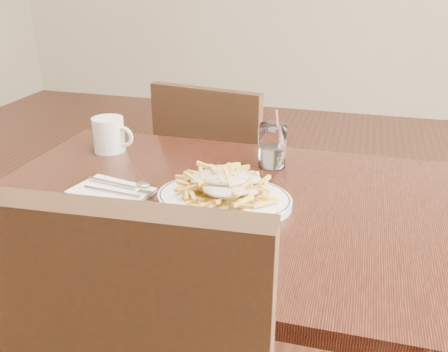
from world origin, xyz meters
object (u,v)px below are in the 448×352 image
(loaded_fries, at_px, (224,181))
(chair_far, at_px, (218,181))
(table, at_px, (226,228))
(water_glass, at_px, (273,149))
(coffee_mug, at_px, (109,135))
(fries_plate, at_px, (224,199))

(loaded_fries, bearing_deg, chair_far, 107.55)
(table, relative_size, water_glass, 7.29)
(chair_far, bearing_deg, water_glass, -55.54)
(chair_far, distance_m, loaded_fries, 0.75)
(water_glass, bearing_deg, chair_far, 124.46)
(water_glass, relative_size, coffee_mug, 1.26)
(chair_far, bearing_deg, table, -72.06)
(table, relative_size, chair_far, 1.36)
(fries_plate, height_order, coffee_mug, coffee_mug)
(fries_plate, relative_size, coffee_mug, 2.95)
(coffee_mug, bearing_deg, water_glass, 1.18)
(table, xyz_separation_m, loaded_fries, (0.00, -0.02, 0.14))
(fries_plate, distance_m, loaded_fries, 0.05)
(fries_plate, bearing_deg, loaded_fries, 45.45)
(table, bearing_deg, fries_plate, -85.86)
(loaded_fries, distance_m, coffee_mug, 0.49)
(table, bearing_deg, coffee_mug, 151.64)
(loaded_fries, bearing_deg, table, 94.14)
(fries_plate, bearing_deg, table, 94.14)
(table, xyz_separation_m, coffee_mug, (-0.42, 0.23, 0.13))
(water_glass, bearing_deg, loaded_fries, -104.37)
(fries_plate, bearing_deg, chair_far, 107.55)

